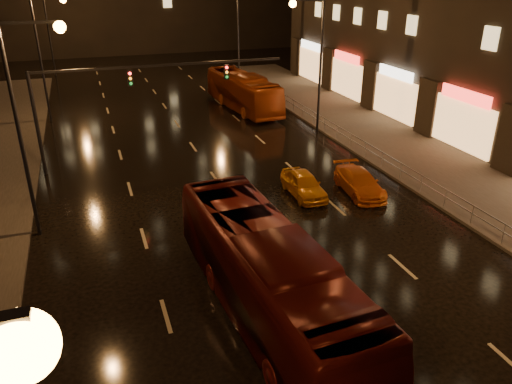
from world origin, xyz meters
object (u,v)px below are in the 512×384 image
taxi_near (304,184)px  taxi_far (359,182)px  bus_curb (243,91)px  bus_red (268,276)px

taxi_near → taxi_far: taxi_near is taller
bus_curb → taxi_near: bearing=-103.2°
bus_curb → taxi_far: size_ratio=2.59×
taxi_near → bus_red: bearing=-119.9°
bus_red → taxi_far: bearing=40.9°
bus_red → taxi_near: (5.50, 9.18, -1.04)m
bus_curb → taxi_near: (-2.48, -18.65, -0.90)m
bus_red → taxi_far: 12.07m
bus_red → bus_curb: size_ratio=1.09×
bus_red → taxi_far: (8.55, 8.44, -1.07)m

